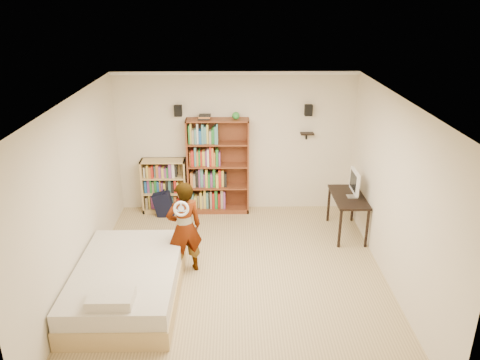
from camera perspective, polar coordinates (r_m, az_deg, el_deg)
The scene contains 14 objects.
ground at distance 7.25m, azimuth -0.42°, elevation -11.69°, with size 4.50×5.00×0.01m, color tan.
room_shell at distance 6.45m, azimuth -0.47°, elevation 1.48°, with size 4.52×5.02×2.71m.
crown_molding at distance 6.19m, azimuth -0.49°, elevation 9.39°, with size 4.50×5.00×0.06m.
speaker_left at distance 8.74m, azimuth -7.56°, elevation 8.38°, with size 0.14×0.12×0.20m, color black.
speaker_right at distance 8.79m, azimuth 8.35°, elevation 8.41°, with size 0.14×0.12×0.20m, color black.
wall_shelf at distance 8.91m, azimuth 8.18°, elevation 5.62°, with size 0.25×0.16×0.03m, color black.
tall_bookshelf at distance 8.93m, azimuth -2.69°, elevation 1.63°, with size 1.17×0.34×1.85m, color brown, non-canonical shape.
low_bookshelf at distance 9.18m, azimuth -9.20°, elevation -0.72°, with size 0.85×0.32×1.06m, color tan, non-canonical shape.
computer_desk at distance 8.49m, azimuth 12.90°, elevation -4.15°, with size 0.53×1.06×0.73m, color black, non-canonical shape.
imac at distance 8.23m, azimuth 13.64°, elevation -0.49°, with size 0.10×0.48×0.48m, color white, non-canonical shape.
daybed at distance 6.82m, azimuth -13.58°, elevation -11.57°, with size 1.41×2.17×0.64m, color silver, non-canonical shape.
person at distance 7.08m, azimuth -6.80°, elevation -5.82°, with size 0.54×0.35×1.48m, color black.
wii_wheel at distance 6.63m, azimuth -7.20°, elevation -3.51°, with size 0.23×0.23×0.04m, color white.
navy_bag at distance 9.09m, azimuth -9.30°, elevation -2.90°, with size 0.37×0.24×0.49m, color black, non-canonical shape.
Camera 1 is at (-0.03, -6.05, 4.00)m, focal length 35.00 mm.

